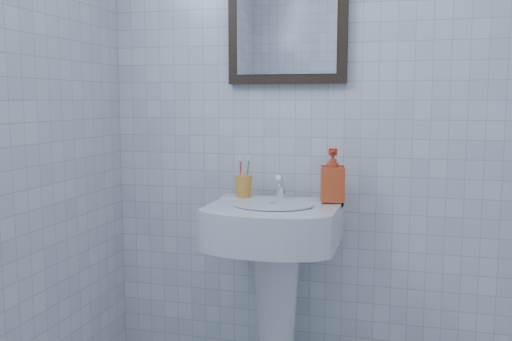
% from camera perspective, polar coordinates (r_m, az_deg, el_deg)
% --- Properties ---
extents(wall_back, '(2.20, 0.02, 2.50)m').
position_cam_1_polar(wall_back, '(2.39, 10.55, 8.79)').
color(wall_back, silver).
rests_on(wall_back, ground).
extents(washbasin, '(0.50, 0.37, 0.78)m').
position_cam_1_polar(washbasin, '(2.32, 1.92, -9.30)').
color(washbasin, silver).
rests_on(washbasin, ground).
extents(faucet, '(0.04, 0.09, 0.10)m').
position_cam_1_polar(faucet, '(2.34, 2.47, -1.86)').
color(faucet, silver).
rests_on(faucet, washbasin).
extents(toothbrush_cup, '(0.09, 0.09, 0.09)m').
position_cam_1_polar(toothbrush_cup, '(2.38, -1.26, -1.56)').
color(toothbrush_cup, gold).
rests_on(toothbrush_cup, washbasin).
extents(soap_dispenser, '(0.11, 0.11, 0.21)m').
position_cam_1_polar(soap_dispenser, '(2.30, 7.66, -0.48)').
color(soap_dispenser, '#B83912').
rests_on(soap_dispenser, washbasin).
extents(wall_mirror, '(0.50, 0.04, 0.62)m').
position_cam_1_polar(wall_mirror, '(2.44, 3.13, 15.93)').
color(wall_mirror, black).
rests_on(wall_mirror, wall_back).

